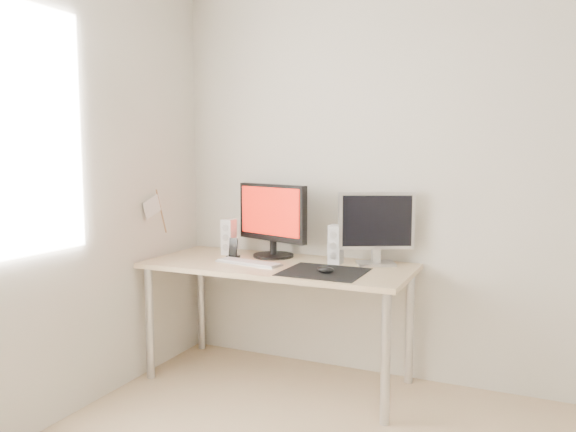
% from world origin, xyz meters
% --- Properties ---
extents(wall_back, '(3.50, 0.00, 3.50)m').
position_xyz_m(wall_back, '(0.00, 1.75, 1.25)').
color(wall_back, silver).
rests_on(wall_back, ground).
extents(mousepad, '(0.45, 0.40, 0.00)m').
position_xyz_m(mousepad, '(-0.59, 1.26, 0.73)').
color(mousepad, black).
rests_on(mousepad, desk).
extents(mouse, '(0.10, 0.06, 0.04)m').
position_xyz_m(mouse, '(-0.57, 1.23, 0.75)').
color(mouse, black).
rests_on(mouse, mousepad).
extents(desk, '(1.60, 0.70, 0.73)m').
position_xyz_m(desk, '(-0.93, 1.38, 0.65)').
color(desk, '#D1B587').
rests_on(desk, ground).
extents(main_monitor, '(0.54, 0.33, 0.47)m').
position_xyz_m(main_monitor, '(-1.05, 1.56, 0.98)').
color(main_monitor, black).
rests_on(main_monitor, desk).
extents(second_monitor, '(0.42, 0.24, 0.43)m').
position_xyz_m(second_monitor, '(-0.38, 1.58, 0.97)').
color(second_monitor, '#B4B4B7').
rests_on(second_monitor, desk).
extents(speaker_left, '(0.07, 0.09, 0.23)m').
position_xyz_m(speaker_left, '(-1.35, 1.52, 0.85)').
color(speaker_left, white).
rests_on(speaker_left, desk).
extents(speaker_right, '(0.07, 0.09, 0.23)m').
position_xyz_m(speaker_right, '(-0.61, 1.51, 0.85)').
color(speaker_right, silver).
rests_on(speaker_right, desk).
extents(keyboard, '(0.43, 0.18, 0.02)m').
position_xyz_m(keyboard, '(-1.09, 1.30, 0.74)').
color(keyboard, '#B1B1B3').
rests_on(keyboard, desk).
extents(phone_dock, '(0.07, 0.06, 0.13)m').
position_xyz_m(phone_dock, '(-1.27, 1.43, 0.77)').
color(phone_dock, black).
rests_on(phone_dock, desk).
extents(pennant, '(0.01, 0.23, 0.29)m').
position_xyz_m(pennant, '(-1.72, 1.24, 1.05)').
color(pennant, '#A57F54').
rests_on(pennant, wall_left).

